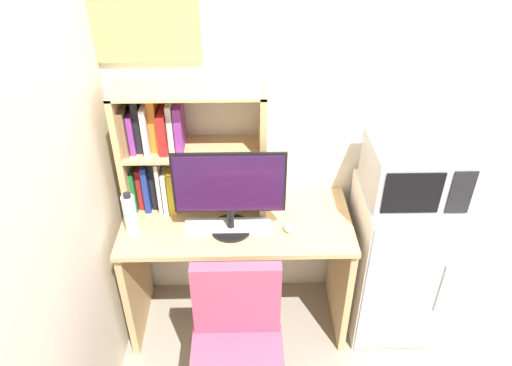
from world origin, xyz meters
TOP-DOWN VIEW (x-y plane):
  - wall_back at (0.40, 0.02)m, footprint 6.40×0.04m
  - desk at (-0.95, -0.28)m, footprint 1.20×0.56m
  - hutch_bookshelf at (-1.28, -0.12)m, footprint 0.73×0.27m
  - monitor at (-0.98, -0.36)m, footprint 0.55×0.21m
  - keyboard at (-1.00, -0.35)m, footprint 0.44×0.12m
  - computer_mouse at (-0.68, -0.36)m, footprint 0.05×0.08m
  - water_bottle at (-1.47, -0.37)m, footprint 0.07×0.07m
  - mini_fridge at (-0.07, -0.28)m, footprint 0.47×0.52m
  - microwave at (-0.07, -0.28)m, footprint 0.45×0.39m
  - desk_chair at (-0.95, -0.88)m, footprint 0.49×0.49m
  - wall_corkboard at (-1.42, -0.01)m, footprint 0.65×0.02m

SIDE VIEW (x-z plane):
  - desk_chair at x=-0.95m, z-range -0.06..0.83m
  - mini_fridge at x=-0.07m, z-range 0.00..0.92m
  - desk at x=-0.95m, z-range 0.14..0.91m
  - keyboard at x=-1.00m, z-range 0.77..0.79m
  - computer_mouse at x=-0.68m, z-range 0.77..0.80m
  - water_bottle at x=-1.47m, z-range 0.76..1.00m
  - monitor at x=-0.98m, z-range 0.80..1.25m
  - microwave at x=-0.07m, z-range 0.92..1.21m
  - hutch_bookshelf at x=-1.28m, z-range 0.78..1.46m
  - wall_back at x=0.40m, z-range 0.00..2.60m
  - wall_corkboard at x=-1.42m, z-range 1.53..2.04m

